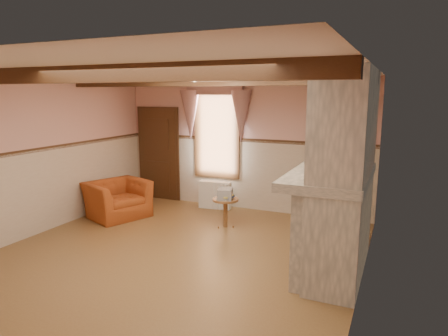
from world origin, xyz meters
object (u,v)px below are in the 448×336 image
at_px(armchair, 117,199).
at_px(mantel_clock, 340,156).
at_px(side_table, 225,213).
at_px(radiator, 215,195).
at_px(oil_lamp, 334,159).
at_px(bowl, 333,166).

height_order(armchair, mantel_clock, mantel_clock).
bearing_deg(armchair, side_table, -60.58).
distance_m(side_table, radiator, 1.26).
bearing_deg(mantel_clock, radiator, 154.93).
bearing_deg(mantel_clock, oil_lamp, -90.00).
relative_size(radiator, bowl, 1.95).
relative_size(armchair, bowl, 3.13).
distance_m(armchair, side_table, 2.29).
xyz_separation_m(armchair, bowl, (4.32, -0.52, 1.10)).
bearing_deg(side_table, armchair, -172.06).
relative_size(side_table, mantel_clock, 2.29).
xyz_separation_m(mantel_clock, oil_lamp, (0.00, -0.55, 0.04)).
xyz_separation_m(side_table, mantel_clock, (2.06, -0.26, 1.25)).
xyz_separation_m(bowl, mantel_clock, (0.00, 0.58, 0.06)).
xyz_separation_m(armchair, side_table, (2.26, 0.32, -0.09)).
height_order(armchair, bowl, bowl).
bearing_deg(bowl, mantel_clock, 90.00).
height_order(side_table, bowl, bowl).
height_order(radiator, mantel_clock, mantel_clock).
distance_m(radiator, mantel_clock, 3.29).
xyz_separation_m(radiator, mantel_clock, (2.77, -1.30, 1.22)).
xyz_separation_m(armchair, oil_lamp, (4.32, -0.49, 1.19)).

